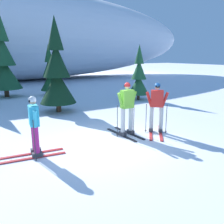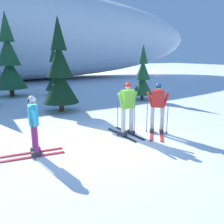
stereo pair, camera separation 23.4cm
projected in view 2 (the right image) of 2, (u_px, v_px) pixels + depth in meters
ground_plane at (107, 145)px, 7.40m from camera, size 120.00×120.00×0.00m
skier_red_jacket at (158, 107)px, 8.35m from camera, size 1.46×1.64×1.80m
skier_lime_jacket at (127, 108)px, 8.06m from camera, size 0.82×1.69×1.86m
skier_cyan_jacket at (33, 125)px, 6.46m from camera, size 1.77×0.78×1.69m
pine_tree_center_left at (9, 62)px, 15.59m from camera, size 2.13×2.13×5.53m
pine_tree_center_right at (60, 73)px, 11.36m from camera, size 1.75×1.75×4.54m
pine_tree_right at (54, 74)px, 16.39m from camera, size 1.35×1.35×3.50m
pine_tree_far_right at (143, 77)px, 14.59m from camera, size 1.32×1.32×3.41m
snow_ridge_background at (2, 34)px, 24.98m from camera, size 49.39×15.76×9.82m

